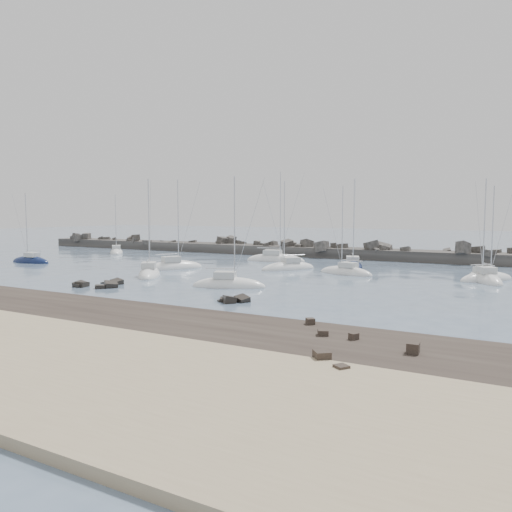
{
  "coord_description": "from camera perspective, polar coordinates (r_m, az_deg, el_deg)",
  "views": [
    {
      "loc": [
        38.21,
        -49.4,
        8.27
      ],
      "look_at": [
        4.11,
        12.0,
        2.13
      ],
      "focal_mm": 35.0,
      "sensor_mm": 36.0,
      "label": 1
    }
  ],
  "objects": [
    {
      "name": "breakwater",
      "position": [
        98.99,
        1.37,
        0.39
      ],
      "size": [
        115.0,
        7.85,
        5.31
      ],
      "color": "#322F2C",
      "rests_on": "ground"
    },
    {
      "name": "sailboat_8",
      "position": [
        76.42,
        10.99,
        -1.2
      ],
      "size": [
        5.82,
        9.43,
        14.23
      ],
      "color": "#0F1B41",
      "rests_on": "ground"
    },
    {
      "name": "sailboat_9",
      "position": [
        68.22,
        10.22,
        -1.93
      ],
      "size": [
        8.4,
        4.38,
        12.79
      ],
      "color": "white",
      "rests_on": "ground"
    },
    {
      "name": "sailboat_10",
      "position": [
        66.01,
        24.66,
        -2.52
      ],
      "size": [
        5.99,
        8.66,
        13.44
      ],
      "color": "white",
      "rests_on": "ground"
    },
    {
      "name": "sailboat_12",
      "position": [
        66.89,
        24.84,
        -2.44
      ],
      "size": [
        6.92,
        7.48,
        12.5
      ],
      "color": "white",
      "rests_on": "ground"
    },
    {
      "name": "sailboat_2",
      "position": [
        90.37,
        -24.36,
        -0.6
      ],
      "size": [
        7.92,
        2.97,
        12.47
      ],
      "color": "#0F1B41",
      "rests_on": "ground"
    },
    {
      "name": "sailboat_6",
      "position": [
        72.7,
        3.72,
        -1.43
      ],
      "size": [
        7.15,
        8.69,
        13.84
      ],
      "color": "white",
      "rests_on": "ground"
    },
    {
      "name": "ground",
      "position": [
        63.0,
        -8.61,
        -2.6
      ],
      "size": [
        400.0,
        400.0,
        0.0
      ],
      "primitive_type": "plane",
      "color": "slate",
      "rests_on": "ground"
    },
    {
      "name": "rock_shelf",
      "position": [
        47.96,
        -25.19,
        -5.4
      ],
      "size": [
        140.0,
        12.0,
        1.82
      ],
      "color": "black",
      "rests_on": "ground"
    },
    {
      "name": "sailboat_4",
      "position": [
        85.01,
        2.22,
        -0.49
      ],
      "size": [
        10.68,
        4.9,
        16.22
      ],
      "color": "white",
      "rests_on": "ground"
    },
    {
      "name": "rock_cluster_far",
      "position": [
        46.51,
        -2.61,
        -5.15
      ],
      "size": [
        2.99,
        2.93,
        1.38
      ],
      "color": "black",
      "rests_on": "ground"
    },
    {
      "name": "rock_cluster_near",
      "position": [
        58.57,
        -17.58,
        -3.36
      ],
      "size": [
        5.18,
        4.85,
        1.66
      ],
      "color": "black",
      "rests_on": "ground"
    },
    {
      "name": "sailboat_7",
      "position": [
        55.53,
        -3.15,
        -3.42
      ],
      "size": [
        8.66,
        5.35,
        13.24
      ],
      "color": "white",
      "rests_on": "ground"
    },
    {
      "name": "sailboat_5",
      "position": [
        66.63,
        -12.1,
        -2.11
      ],
      "size": [
        7.14,
        8.54,
        13.76
      ],
      "color": "white",
      "rests_on": "ground"
    },
    {
      "name": "sailboat_3",
      "position": [
        74.33,
        -9.35,
        -1.33
      ],
      "size": [
        6.97,
        8.99,
        14.18
      ],
      "color": "white",
      "rests_on": "ground"
    },
    {
      "name": "sailboat_1",
      "position": [
        105.24,
        -15.66,
        0.38
      ],
      "size": [
        7.43,
        7.53,
        12.87
      ],
      "color": "white",
      "rests_on": "ground"
    }
  ]
}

